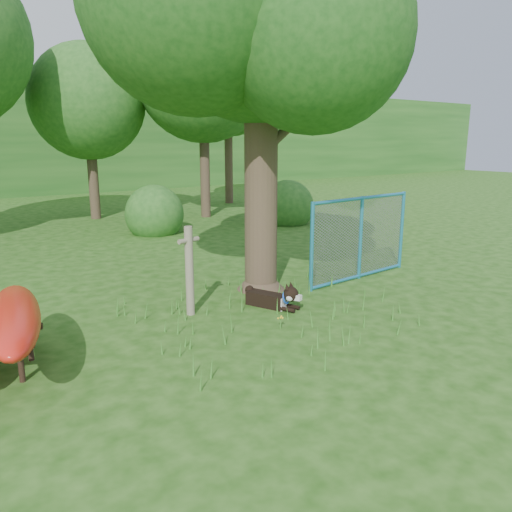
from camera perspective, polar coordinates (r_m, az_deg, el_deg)
ground at (r=7.40m, az=4.28°, el=-9.50°), size 80.00×80.00×0.00m
oak_tree at (r=9.65m, az=0.27°, el=27.11°), size 6.37×5.64×7.75m
wooden_post at (r=8.23m, az=-7.62°, el=-1.44°), size 0.41×0.16×1.49m
husky_dog at (r=8.65m, az=2.17°, el=-4.81°), size 0.59×1.10×0.51m
fence_section at (r=10.53m, az=11.85°, el=2.04°), size 2.95×0.26×2.88m
wildflower_clump at (r=7.73m, az=2.83°, el=-7.17°), size 0.09×0.08×0.20m
bg_tree_c at (r=19.17m, az=-18.69°, el=16.30°), size 4.00×4.00×6.12m
bg_tree_d at (r=18.87m, az=-6.11°, el=19.94°), size 4.80×4.80×7.50m
bg_tree_e at (r=22.99m, az=-3.25°, el=19.14°), size 4.60×4.60×7.55m
shrub_right at (r=17.37m, az=3.60°, el=3.74°), size 1.80×1.80×1.80m
shrub_mid at (r=15.84m, az=-11.43°, el=2.57°), size 1.80×1.80×1.80m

